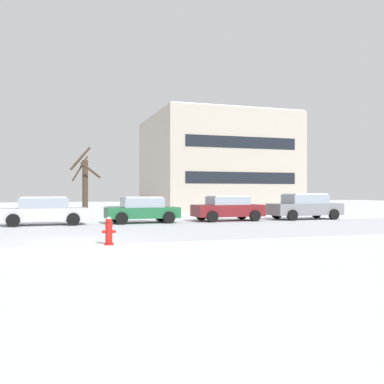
{
  "coord_description": "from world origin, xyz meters",
  "views": [
    {
      "loc": [
        -0.66,
        -15.38,
        1.69
      ],
      "look_at": [
        5.99,
        4.91,
        1.67
      ],
      "focal_mm": 41.48,
      "sensor_mm": 36.0,
      "label": 1
    }
  ],
  "objects": [
    {
      "name": "parked_car_silver",
      "position": [
        -0.82,
        8.17,
        0.73
      ],
      "size": [
        4.3,
        2.02,
        1.43
      ],
      "color": "silver",
      "rests_on": "ground"
    },
    {
      "name": "parked_car_gray",
      "position": [
        14.31,
        8.14,
        0.79
      ],
      "size": [
        4.44,
        2.05,
        1.58
      ],
      "color": "slate",
      "rests_on": "ground"
    },
    {
      "name": "road_surface",
      "position": [
        0.0,
        3.25,
        0.0
      ],
      "size": [
        80.0,
        8.51,
        0.0
      ],
      "color": "silver",
      "rests_on": "ground"
    },
    {
      "name": "parked_car_maroon",
      "position": [
        9.26,
        8.27,
        0.74
      ],
      "size": [
        4.03,
        2.02,
        1.46
      ],
      "color": "maroon",
      "rests_on": "ground"
    },
    {
      "name": "tree_far_right",
      "position": [
        1.53,
        12.24,
        2.09
      ],
      "size": [
        1.82,
        1.85,
        4.5
      ],
      "color": "#423326",
      "rests_on": "ground"
    },
    {
      "name": "parked_car_green",
      "position": [
        4.22,
        8.15,
        0.72
      ],
      "size": [
        3.9,
        2.01,
        1.41
      ],
      "color": "#1E6038",
      "rests_on": "ground"
    },
    {
      "name": "building_far_right",
      "position": [
        13.81,
        21.95,
        4.2
      ],
      "size": [
        11.63,
        11.55,
        8.41
      ],
      "color": "#B2A899",
      "rests_on": "ground"
    },
    {
      "name": "fire_hydrant",
      "position": [
        1.21,
        -1.21,
        0.45
      ],
      "size": [
        0.44,
        0.3,
        0.89
      ],
      "color": "red",
      "rests_on": "ground"
    },
    {
      "name": "ground_plane",
      "position": [
        0.0,
        0.0,
        0.0
      ],
      "size": [
        120.0,
        120.0,
        0.0
      ],
      "primitive_type": "plane",
      "color": "white"
    }
  ]
}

